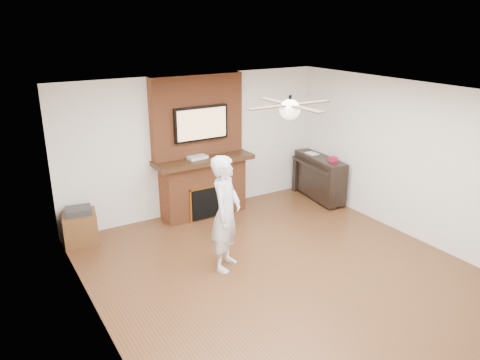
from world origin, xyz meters
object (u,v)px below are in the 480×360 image
person (226,213)px  side_table (80,226)px  piano (319,177)px  fireplace (201,161)px

person → side_table: person is taller
person → piano: (2.89, 1.41, -0.37)m
person → piano: bearing=-16.1°
side_table → piano: bearing=3.8°
person → side_table: (-1.60, 1.89, -0.56)m
person → piano: size_ratio=1.23×
fireplace → person: 2.05m
person → side_table: bearing=88.2°
fireplace → side_table: (-2.20, -0.07, -0.73)m
fireplace → side_table: bearing=-178.3°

